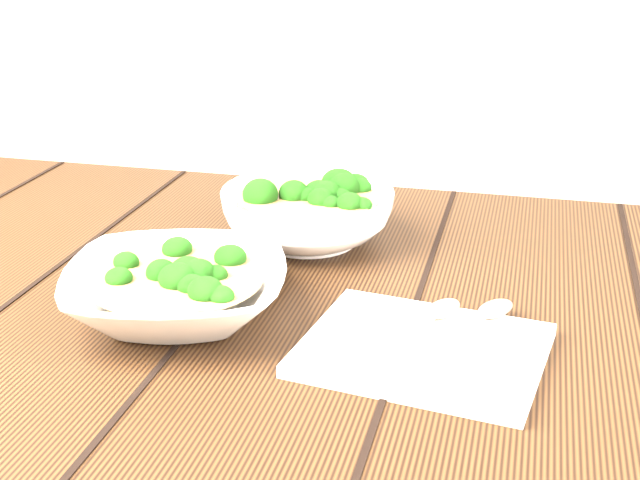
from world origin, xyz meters
TOP-DOWN VIEW (x-y plane):
  - table at (0.00, 0.00)m, footprint 1.20×0.80m
  - soup_bowl_front at (-0.04, -0.06)m, footprint 0.26×0.26m
  - soup_bowl_back at (0.03, 0.17)m, footprint 0.25×0.25m
  - trivet at (-0.02, 0.03)m, footprint 0.14×0.14m
  - napkin at (0.20, -0.08)m, footprint 0.23×0.20m
  - spoon_left at (0.20, -0.04)m, footprint 0.07×0.17m
  - spoon_right at (0.25, -0.03)m, footprint 0.09×0.16m

SIDE VIEW (x-z plane):
  - table at x=0.00m, z-range 0.26..1.01m
  - napkin at x=0.20m, z-range 0.75..0.76m
  - trivet at x=-0.02m, z-range 0.75..0.78m
  - spoon_left at x=0.20m, z-range 0.76..0.77m
  - spoon_right at x=0.25m, z-range 0.76..0.77m
  - soup_bowl_front at x=-0.04m, z-range 0.75..0.81m
  - soup_bowl_back at x=0.03m, z-range 0.75..0.82m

